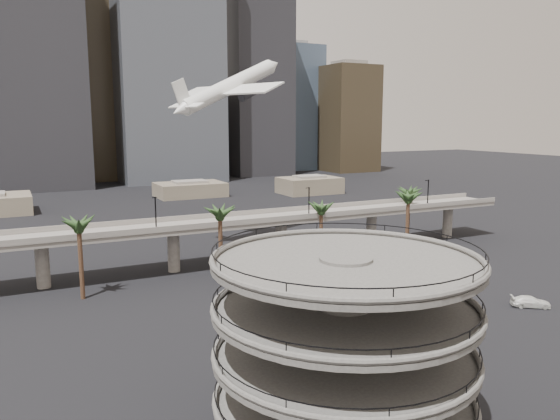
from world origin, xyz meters
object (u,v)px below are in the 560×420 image
airborne_jet (230,87)px  car_c (531,302)px  overpass (230,227)px  parking_ramp (344,332)px  car_a (339,334)px  car_b (429,304)px

airborne_jet → car_c: 71.44m
overpass → airborne_jet: 31.80m
parking_ramp → overpass: parking_ramp is taller
car_c → overpass: bearing=70.3°
car_a → parking_ramp: bearing=159.5°
car_c → car_a: bearing=120.4°
car_a → car_b: (17.78, 3.54, -0.00)m
airborne_jet → car_c: bearing=-87.4°
airborne_jet → car_a: bearing=-117.9°
car_a → overpass: bearing=9.7°
parking_ramp → airborne_jet: size_ratio=0.74×
airborne_jet → overpass: bearing=-132.7°
overpass → parking_ramp: bearing=-102.4°
car_a → car_b: 18.13m
parking_ramp → car_c: 47.46m
overpass → car_a: bearing=-91.9°
overpass → car_c: overpass is taller
car_a → car_c: 32.08m
parking_ramp → overpass: bearing=77.6°
overpass → car_c: bearing=-54.3°
overpass → car_b: size_ratio=28.22×
parking_ramp → car_b: size_ratio=4.82×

